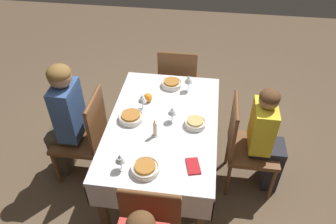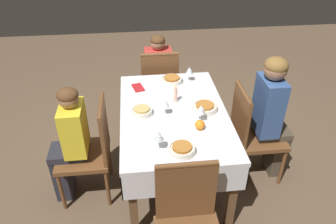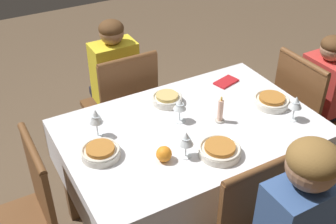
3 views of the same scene
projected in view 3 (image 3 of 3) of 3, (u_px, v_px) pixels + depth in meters
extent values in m
plane|color=brown|center=(187.00, 219.00, 2.71)|extent=(8.00, 8.00, 0.00)
cube|color=silver|center=(191.00, 129.00, 2.29)|extent=(1.38, 0.90, 0.04)
cube|color=silver|center=(238.00, 198.00, 2.05)|extent=(1.38, 0.01, 0.22)
cube|color=silver|center=(154.00, 108.00, 2.69)|extent=(1.38, 0.01, 0.22)
cube|color=silver|center=(73.00, 190.00, 2.09)|extent=(0.01, 0.90, 0.22)
cube|color=silver|center=(283.00, 113.00, 2.64)|extent=(0.01, 0.90, 0.22)
cube|color=brown|center=(312.00, 182.00, 2.48)|extent=(0.06, 0.06, 0.71)
cube|color=brown|center=(68.00, 176.00, 2.53)|extent=(0.06, 0.06, 0.71)
cube|color=brown|center=(235.00, 117.00, 3.03)|extent=(0.06, 0.06, 0.71)
cube|color=brown|center=(255.00, 208.00, 1.89)|extent=(0.40, 0.03, 0.47)
cylinder|color=brown|center=(262.00, 169.00, 1.76)|extent=(0.39, 0.04, 0.04)
cube|color=brown|center=(313.00, 118.00, 2.91)|extent=(0.44, 0.44, 0.04)
cube|color=brown|center=(298.00, 94.00, 2.68)|extent=(0.03, 0.40, 0.47)
cylinder|color=brown|center=(304.00, 62.00, 2.55)|extent=(0.04, 0.39, 0.04)
cylinder|color=brown|center=(308.00, 121.00, 3.25)|extent=(0.03, 0.03, 0.40)
cylinder|color=brown|center=(307.00, 167.00, 2.82)|extent=(0.03, 0.03, 0.40)
cylinder|color=brown|center=(269.00, 136.00, 3.09)|extent=(0.03, 0.03, 0.40)
cube|color=brown|center=(119.00, 109.00, 2.99)|extent=(0.44, 0.44, 0.04)
cube|color=brown|center=(130.00, 92.00, 2.70)|extent=(0.40, 0.03, 0.47)
cylinder|color=brown|center=(128.00, 60.00, 2.57)|extent=(0.39, 0.04, 0.04)
cylinder|color=brown|center=(134.00, 114.00, 3.33)|extent=(0.03, 0.03, 0.40)
cylinder|color=brown|center=(88.00, 128.00, 3.18)|extent=(0.03, 0.03, 0.40)
cylinder|color=brown|center=(156.00, 140.00, 3.06)|extent=(0.03, 0.03, 0.40)
cylinder|color=brown|center=(107.00, 157.00, 2.90)|extent=(0.03, 0.03, 0.40)
cube|color=brown|center=(41.00, 186.00, 2.01)|extent=(0.03, 0.40, 0.47)
cylinder|color=brown|center=(32.00, 148.00, 1.88)|extent=(0.04, 0.39, 0.04)
sphere|color=#9E7051|center=(312.00, 166.00, 1.48)|extent=(0.19, 0.19, 0.19)
ellipsoid|color=brown|center=(314.00, 159.00, 1.46)|extent=(0.19, 0.19, 0.13)
cube|color=#282833|center=(328.00, 132.00, 3.10)|extent=(0.14, 0.22, 0.44)
cube|color=#282833|center=(327.00, 107.00, 2.93)|extent=(0.31, 0.24, 0.06)
cube|color=red|center=(325.00, 84.00, 2.77)|extent=(0.18, 0.30, 0.36)
sphere|color=tan|center=(333.00, 49.00, 2.63)|extent=(0.16, 0.16, 0.16)
ellipsoid|color=brown|center=(334.00, 45.00, 2.61)|extent=(0.16, 0.16, 0.11)
cube|color=#282833|center=(111.00, 118.00, 3.25)|extent=(0.22, 0.14, 0.44)
cube|color=#282833|center=(112.00, 96.00, 3.05)|extent=(0.24, 0.31, 0.06)
cube|color=yellow|center=(115.00, 72.00, 2.85)|extent=(0.30, 0.18, 0.42)
sphere|color=#9E7051|center=(111.00, 32.00, 2.69)|extent=(0.16, 0.16, 0.16)
ellipsoid|color=brown|center=(111.00, 28.00, 2.67)|extent=(0.16, 0.16, 0.11)
cylinder|color=silver|center=(220.00, 151.00, 2.08)|extent=(0.21, 0.21, 0.04)
torus|color=silver|center=(220.00, 148.00, 2.07)|extent=(0.21, 0.21, 0.01)
cylinder|color=#B2702D|center=(220.00, 147.00, 2.06)|extent=(0.15, 0.15, 0.02)
cylinder|color=white|center=(186.00, 156.00, 2.08)|extent=(0.06, 0.06, 0.00)
cylinder|color=white|center=(186.00, 150.00, 2.05)|extent=(0.01, 0.01, 0.07)
cone|color=white|center=(186.00, 138.00, 2.01)|extent=(0.07, 0.07, 0.07)
cylinder|color=white|center=(186.00, 141.00, 2.02)|extent=(0.04, 0.04, 0.03)
cylinder|color=silver|center=(271.00, 102.00, 2.45)|extent=(0.21, 0.21, 0.04)
torus|color=silver|center=(272.00, 99.00, 2.43)|extent=(0.20, 0.20, 0.01)
cylinder|color=#B2702D|center=(272.00, 98.00, 2.43)|extent=(0.15, 0.15, 0.02)
cylinder|color=white|center=(292.00, 119.00, 2.33)|extent=(0.06, 0.06, 0.00)
cylinder|color=white|center=(294.00, 113.00, 2.31)|extent=(0.01, 0.01, 0.08)
cone|color=white|center=(296.00, 102.00, 2.27)|extent=(0.07, 0.07, 0.07)
cylinder|color=white|center=(295.00, 104.00, 2.28)|extent=(0.04, 0.04, 0.03)
cylinder|color=silver|center=(167.00, 100.00, 2.46)|extent=(0.18, 0.18, 0.04)
torus|color=silver|center=(167.00, 97.00, 2.45)|extent=(0.18, 0.18, 0.01)
cylinder|color=tan|center=(167.00, 96.00, 2.45)|extent=(0.13, 0.13, 0.02)
cylinder|color=white|center=(180.00, 120.00, 2.32)|extent=(0.07, 0.07, 0.00)
cylinder|color=white|center=(180.00, 115.00, 2.30)|extent=(0.01, 0.01, 0.08)
cone|color=white|center=(180.00, 104.00, 2.26)|extent=(0.07, 0.07, 0.06)
cylinder|color=white|center=(180.00, 106.00, 2.27)|extent=(0.04, 0.04, 0.03)
cylinder|color=silver|center=(101.00, 153.00, 2.07)|extent=(0.20, 0.20, 0.04)
torus|color=silver|center=(100.00, 150.00, 2.06)|extent=(0.19, 0.19, 0.01)
cylinder|color=#B2702D|center=(100.00, 149.00, 2.05)|extent=(0.14, 0.14, 0.02)
cylinder|color=white|center=(98.00, 135.00, 2.21)|extent=(0.06, 0.06, 0.00)
cylinder|color=white|center=(97.00, 129.00, 2.19)|extent=(0.01, 0.01, 0.08)
cone|color=white|center=(96.00, 116.00, 2.14)|extent=(0.07, 0.07, 0.08)
cylinder|color=white|center=(96.00, 119.00, 2.15)|extent=(0.04, 0.04, 0.03)
cylinder|color=beige|center=(220.00, 120.00, 2.32)|extent=(0.05, 0.05, 0.01)
cylinder|color=beige|center=(220.00, 110.00, 2.28)|extent=(0.03, 0.03, 0.13)
ellipsoid|color=#F9C64C|center=(221.00, 99.00, 2.24)|extent=(0.01, 0.01, 0.03)
sphere|color=orange|center=(164.00, 154.00, 2.03)|extent=(0.08, 0.08, 0.08)
cube|color=red|center=(226.00, 82.00, 2.66)|extent=(0.17, 0.13, 0.01)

